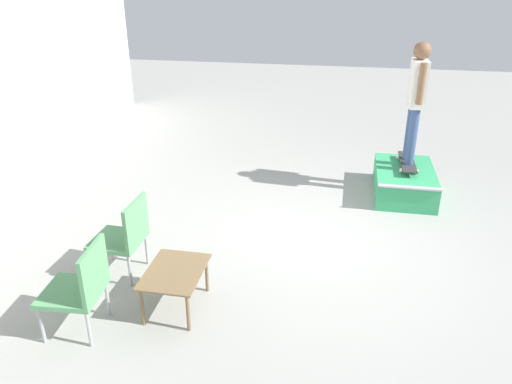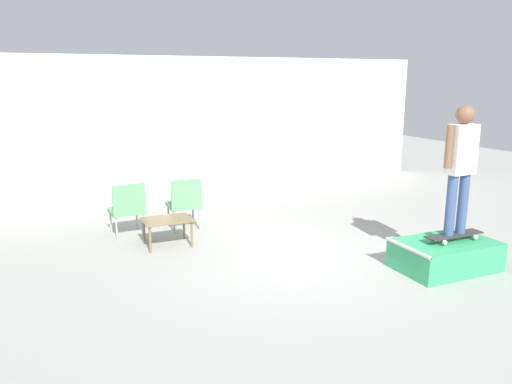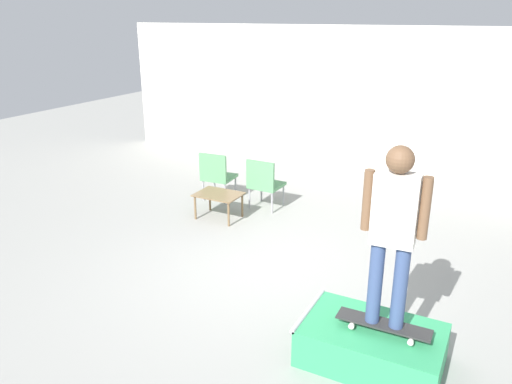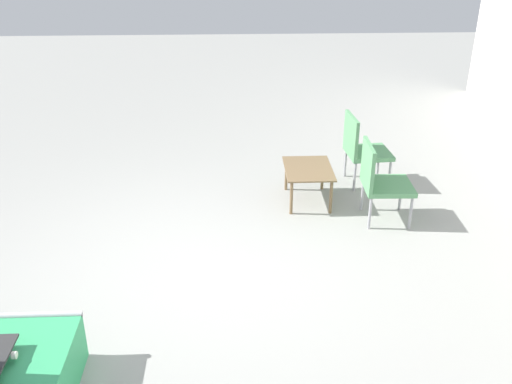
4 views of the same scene
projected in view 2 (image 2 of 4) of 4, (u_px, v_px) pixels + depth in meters
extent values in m
plane|color=gray|center=(291.00, 259.00, 7.14)|extent=(24.00, 24.00, 0.00)
cube|color=white|center=(190.00, 125.00, 11.25)|extent=(12.00, 0.06, 3.00)
cube|color=#339E60|center=(445.00, 255.00, 6.74)|extent=(1.32, 0.84, 0.39)
cylinder|color=#B7B7BC|center=(407.00, 248.00, 6.44)|extent=(0.05, 0.84, 0.05)
cube|color=#2D2D2D|center=(454.00, 235.00, 6.70)|extent=(0.88, 0.21, 0.02)
cylinder|color=white|center=(462.00, 232.00, 6.92)|extent=(0.05, 0.03, 0.05)
cylinder|color=white|center=(475.00, 237.00, 6.71)|extent=(0.05, 0.03, 0.05)
cylinder|color=white|center=(432.00, 237.00, 6.70)|extent=(0.05, 0.03, 0.05)
cylinder|color=white|center=(445.00, 242.00, 6.49)|extent=(0.05, 0.03, 0.05)
cylinder|color=#384C7A|center=(451.00, 205.00, 6.56)|extent=(0.13, 0.13, 0.82)
cylinder|color=#384C7A|center=(463.00, 204.00, 6.65)|extent=(0.13, 0.13, 0.82)
cube|color=silver|center=(462.00, 149.00, 6.44)|extent=(0.39, 0.22, 0.65)
cylinder|color=brown|center=(449.00, 147.00, 6.32)|extent=(0.09, 0.09, 0.55)
cylinder|color=brown|center=(475.00, 145.00, 6.53)|extent=(0.09, 0.09, 0.55)
sphere|color=brown|center=(465.00, 115.00, 6.34)|extent=(0.24, 0.24, 0.24)
cube|color=brown|center=(167.00, 220.00, 7.62)|extent=(0.74, 0.55, 0.02)
cylinder|color=brown|center=(150.00, 240.00, 7.34)|extent=(0.04, 0.04, 0.41)
cylinder|color=brown|center=(192.00, 235.00, 7.59)|extent=(0.04, 0.04, 0.41)
cylinder|color=brown|center=(144.00, 231.00, 7.75)|extent=(0.04, 0.04, 0.41)
cylinder|color=brown|center=(184.00, 227.00, 7.99)|extent=(0.04, 0.04, 0.41)
cylinder|color=#99999E|center=(137.00, 219.00, 8.50)|extent=(0.03, 0.03, 0.38)
cylinder|color=#99999E|center=(111.00, 222.00, 8.30)|extent=(0.03, 0.03, 0.38)
cylinder|color=#99999E|center=(144.00, 225.00, 8.12)|extent=(0.03, 0.03, 0.38)
cylinder|color=#99999E|center=(117.00, 229.00, 7.92)|extent=(0.03, 0.03, 0.38)
cube|color=#569360|center=(126.00, 211.00, 8.16)|extent=(0.56, 0.56, 0.05)
cube|color=#569360|center=(129.00, 199.00, 7.90)|extent=(0.52, 0.08, 0.46)
cylinder|color=#99999E|center=(193.00, 213.00, 8.86)|extent=(0.03, 0.03, 0.38)
cylinder|color=#99999E|center=(168.00, 215.00, 8.70)|extent=(0.03, 0.03, 0.38)
cylinder|color=#99999E|center=(200.00, 219.00, 8.47)|extent=(0.03, 0.03, 0.38)
cylinder|color=#99999E|center=(174.00, 222.00, 8.30)|extent=(0.03, 0.03, 0.38)
cube|color=#569360|center=(183.00, 205.00, 8.54)|extent=(0.53, 0.53, 0.05)
cube|color=#569360|center=(186.00, 193.00, 8.26)|extent=(0.52, 0.05, 0.46)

